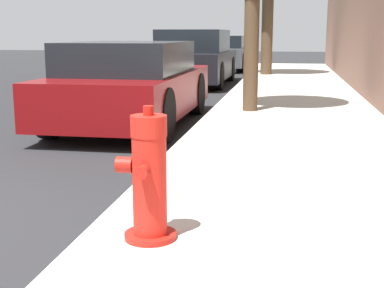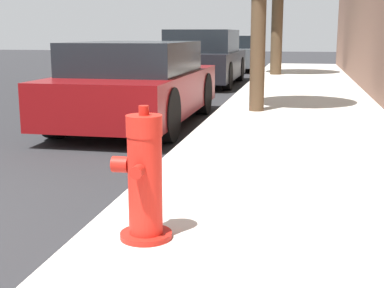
{
  "view_description": "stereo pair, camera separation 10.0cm",
  "coord_description": "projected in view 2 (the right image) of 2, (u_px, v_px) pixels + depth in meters",
  "views": [
    {
      "loc": [
        3.19,
        -2.81,
        1.39
      ],
      "look_at": [
        2.44,
        1.39,
        0.51
      ],
      "focal_mm": 50.0,
      "sensor_mm": 36.0,
      "label": 1
    },
    {
      "loc": [
        3.29,
        -2.79,
        1.39
      ],
      "look_at": [
        2.44,
        1.39,
        0.51
      ],
      "focal_mm": 50.0,
      "sensor_mm": 36.0,
      "label": 2
    }
  ],
  "objects": [
    {
      "name": "sidewalk_slab",
      "position": [
        295.0,
        276.0,
        2.95
      ],
      "size": [
        2.7,
        40.0,
        0.16
      ],
      "color": "beige",
      "rests_on": "ground_plane"
    },
    {
      "name": "fire_hydrant",
      "position": [
        144.0,
        179.0,
        3.21
      ],
      "size": [
        0.36,
        0.37,
        0.82
      ],
      "color": "red",
      "rests_on": "sidewalk_slab"
    },
    {
      "name": "parked_car_near",
      "position": [
        138.0,
        84.0,
        8.17
      ],
      "size": [
        1.76,
        4.12,
        1.27
      ],
      "color": "maroon",
      "rests_on": "ground_plane"
    },
    {
      "name": "parked_car_mid",
      "position": [
        204.0,
        58.0,
        14.59
      ],
      "size": [
        1.86,
        4.33,
        1.49
      ],
      "color": "black",
      "rests_on": "ground_plane"
    },
    {
      "name": "parked_car_far",
      "position": [
        233.0,
        53.0,
        20.68
      ],
      "size": [
        1.89,
        4.57,
        1.31
      ],
      "color": "#4C5156",
      "rests_on": "ground_plane"
    }
  ]
}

